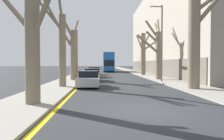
% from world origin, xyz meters
% --- Properties ---
extents(ground_plane, '(300.00, 300.00, 0.00)m').
position_xyz_m(ground_plane, '(0.00, 0.00, 0.00)').
color(ground_plane, '#2B2D30').
extents(sidewalk_left, '(3.07, 120.00, 0.12)m').
position_xyz_m(sidewalk_left, '(-5.53, 50.00, 0.06)').
color(sidewalk_left, gray).
rests_on(sidewalk_left, ground).
extents(sidewalk_right, '(3.07, 120.00, 0.12)m').
position_xyz_m(sidewalk_right, '(5.53, 50.00, 0.06)').
color(sidewalk_right, gray).
rests_on(sidewalk_right, ground).
extents(building_facade_right, '(10.08, 44.38, 15.71)m').
position_xyz_m(building_facade_right, '(12.06, 30.45, 7.84)').
color(building_facade_right, '#9E9384').
rests_on(building_facade_right, ground).
extents(kerb_line_stripe, '(0.24, 120.00, 0.01)m').
position_xyz_m(kerb_line_stripe, '(-3.82, 50.00, 0.00)').
color(kerb_line_stripe, yellow).
rests_on(kerb_line_stripe, ground).
extents(street_tree_left_0, '(3.67, 2.79, 6.18)m').
position_xyz_m(street_tree_left_0, '(-5.09, 1.13, 3.14)').
color(street_tree_left_0, '#7A6B56').
rests_on(street_tree_left_0, ground).
extents(street_tree_left_1, '(2.16, 1.54, 7.76)m').
position_xyz_m(street_tree_left_1, '(-5.12, 8.66, 3.44)').
color(street_tree_left_1, '#7A6B56').
rests_on(street_tree_left_1, ground).
extents(street_tree_left_2, '(1.64, 4.15, 7.41)m').
position_xyz_m(street_tree_left_2, '(-5.08, 16.15, 3.36)').
color(street_tree_left_2, '#7A6B56').
rests_on(street_tree_left_2, ground).
extents(street_tree_right_0, '(2.51, 2.05, 7.40)m').
position_xyz_m(street_tree_right_0, '(5.12, 6.74, 3.71)').
color(street_tree_right_0, '#7A6B56').
rests_on(street_tree_right_0, ground).
extents(street_tree_right_1, '(3.61, 4.46, 7.75)m').
position_xyz_m(street_tree_right_1, '(4.85, 16.57, 3.56)').
color(street_tree_right_1, '#7A6B56').
rests_on(street_tree_right_1, ground).
extents(street_tree_right_2, '(3.21, 3.91, 6.94)m').
position_xyz_m(street_tree_right_2, '(5.01, 26.56, 3.73)').
color(street_tree_right_2, '#7A6B56').
rests_on(street_tree_right_2, ground).
extents(double_decker_bus, '(2.45, 10.64, 4.46)m').
position_xyz_m(double_decker_bus, '(-0.27, 43.03, 2.52)').
color(double_decker_bus, '#19519E').
rests_on(double_decker_bus, ground).
extents(parked_car_0, '(1.81, 4.13, 1.37)m').
position_xyz_m(parked_car_0, '(-2.94, 9.32, 0.65)').
color(parked_car_0, '#9EA3AD').
rests_on(parked_car_0, ground).
extents(parked_car_1, '(1.80, 4.46, 1.40)m').
position_xyz_m(parked_car_1, '(-2.94, 15.59, 0.67)').
color(parked_car_1, olive).
rests_on(parked_car_1, ground).
extents(parked_car_2, '(1.70, 4.59, 1.45)m').
position_xyz_m(parked_car_2, '(-2.94, 22.42, 0.68)').
color(parked_car_2, olive).
rests_on(parked_car_2, ground).
extents(parked_car_3, '(1.71, 3.93, 1.40)m').
position_xyz_m(parked_car_3, '(-2.94, 28.93, 0.66)').
color(parked_car_3, silver).
rests_on(parked_car_3, ground).
extents(lamp_post, '(1.40, 0.20, 8.07)m').
position_xyz_m(lamp_post, '(4.36, 13.40, 4.50)').
color(lamp_post, '#4C4F54').
rests_on(lamp_post, ground).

